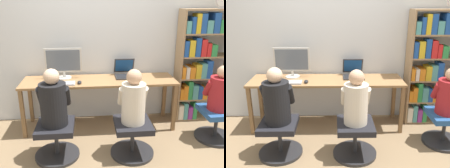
# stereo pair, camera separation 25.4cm
# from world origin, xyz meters

# --- Properties ---
(ground_plane) EXTENTS (14.00, 14.00, 0.00)m
(ground_plane) POSITION_xyz_m (0.00, 0.00, 0.00)
(ground_plane) COLOR #846B4C
(wall_back) EXTENTS (10.00, 0.05, 2.60)m
(wall_back) POSITION_xyz_m (0.00, 0.63, 1.30)
(wall_back) COLOR silver
(wall_back) RESTS_ON ground_plane
(desk) EXTENTS (2.18, 0.57, 0.73)m
(desk) POSITION_xyz_m (0.00, 0.28, 0.66)
(desk) COLOR olive
(desk) RESTS_ON ground_plane
(desktop_monitor) EXTENTS (0.52, 0.21, 0.44)m
(desktop_monitor) POSITION_xyz_m (-0.50, 0.42, 0.95)
(desktop_monitor) COLOR beige
(desktop_monitor) RESTS_ON desk
(laptop) EXTENTS (0.30, 0.37, 0.25)m
(laptop) POSITION_xyz_m (0.39, 0.42, 0.78)
(laptop) COLOR #2D2D30
(laptop) RESTS_ON desk
(keyboard) EXTENTS (0.41, 0.16, 0.03)m
(keyboard) POSITION_xyz_m (-0.54, 0.13, 0.74)
(keyboard) COLOR #B2B2B7
(keyboard) RESTS_ON desk
(computer_mouse_by_keyboard) EXTENTS (0.06, 0.10, 0.04)m
(computer_mouse_by_keyboard) POSITION_xyz_m (-0.28, 0.14, 0.75)
(computer_mouse_by_keyboard) COLOR black
(computer_mouse_by_keyboard) RESTS_ON desk
(office_chair_left) EXTENTS (0.53, 0.53, 0.43)m
(office_chair_left) POSITION_xyz_m (-0.56, -0.45, 0.24)
(office_chair_left) COLOR #262628
(office_chair_left) RESTS_ON ground_plane
(office_chair_right) EXTENTS (0.53, 0.53, 0.43)m
(office_chair_right) POSITION_xyz_m (0.36, -0.48, 0.24)
(office_chair_right) COLOR #262628
(office_chair_right) RESTS_ON ground_plane
(person_at_monitor) EXTENTS (0.37, 0.33, 0.67)m
(person_at_monitor) POSITION_xyz_m (-0.56, -0.44, 0.72)
(person_at_monitor) COLOR black
(person_at_monitor) RESTS_ON office_chair_left
(person_at_laptop) EXTENTS (0.34, 0.31, 0.65)m
(person_at_laptop) POSITION_xyz_m (0.36, -0.48, 0.72)
(person_at_laptop) COLOR beige
(person_at_laptop) RESTS_ON office_chair_right
(bookshelf) EXTENTS (0.82, 0.29, 1.69)m
(bookshelf) POSITION_xyz_m (1.52, 0.41, 0.86)
(bookshelf) COLOR #997A56
(bookshelf) RESTS_ON ground_plane
(desk_clock) EXTENTS (0.18, 0.03, 0.20)m
(desk_clock) POSITION_xyz_m (1.71, 0.34, 1.80)
(desk_clock) COLOR #B2B2B7
(desk_clock) RESTS_ON bookshelf
(office_chair_side) EXTENTS (0.53, 0.53, 0.43)m
(office_chair_side) POSITION_xyz_m (1.55, -0.23, 0.24)
(office_chair_side) COLOR #262628
(office_chair_side) RESTS_ON ground_plane
(person_near_shelf) EXTENTS (0.37, 0.31, 0.60)m
(person_near_shelf) POSITION_xyz_m (1.55, -0.22, 0.69)
(person_near_shelf) COLOR maroon
(person_near_shelf) RESTS_ON office_chair_side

